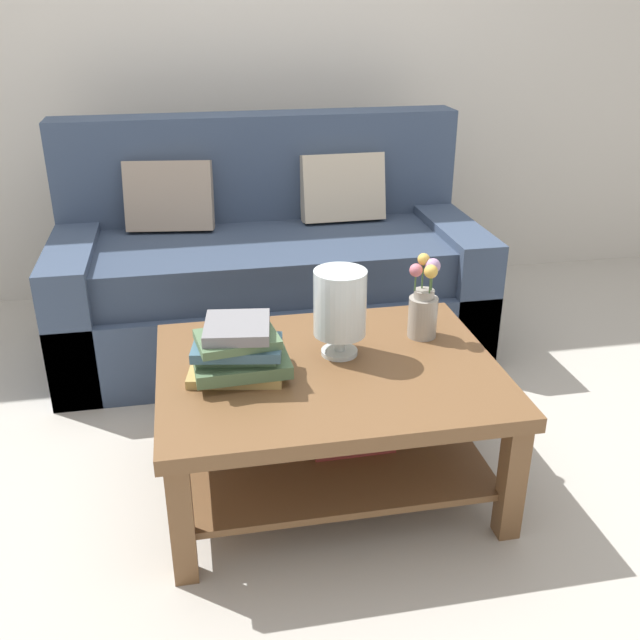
# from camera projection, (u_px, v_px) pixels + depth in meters

# --- Properties ---
(ground_plane) EXTENTS (10.00, 10.00, 0.00)m
(ground_plane) POSITION_uv_depth(u_px,v_px,m) (309.00, 427.00, 2.87)
(ground_plane) COLOR #B7B2A8
(back_wall) EXTENTS (6.40, 0.12, 2.70)m
(back_wall) POSITION_uv_depth(u_px,v_px,m) (252.00, 41.00, 3.78)
(back_wall) COLOR beige
(back_wall) RESTS_ON ground
(couch) EXTENTS (1.94, 0.90, 1.06)m
(couch) POSITION_uv_depth(u_px,v_px,m) (269.00, 272.00, 3.44)
(couch) COLOR #384760
(couch) RESTS_ON ground
(coffee_table) EXTENTS (1.12, 0.87, 0.46)m
(coffee_table) POSITION_uv_depth(u_px,v_px,m) (329.00, 398.00, 2.42)
(coffee_table) COLOR brown
(coffee_table) RESTS_ON ground
(book_stack_main) EXTENTS (0.33, 0.24, 0.19)m
(book_stack_main) POSITION_uv_depth(u_px,v_px,m) (238.00, 352.00, 2.26)
(book_stack_main) COLOR tan
(book_stack_main) RESTS_ON coffee_table
(glass_hurricane_vase) EXTENTS (0.18, 0.18, 0.30)m
(glass_hurricane_vase) POSITION_uv_depth(u_px,v_px,m) (340.00, 305.00, 2.37)
(glass_hurricane_vase) COLOR silver
(glass_hurricane_vase) RESTS_ON coffee_table
(flower_pitcher) EXTENTS (0.11, 0.11, 0.31)m
(flower_pitcher) POSITION_uv_depth(u_px,v_px,m) (424.00, 306.00, 2.53)
(flower_pitcher) COLOR #9E998E
(flower_pitcher) RESTS_ON coffee_table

